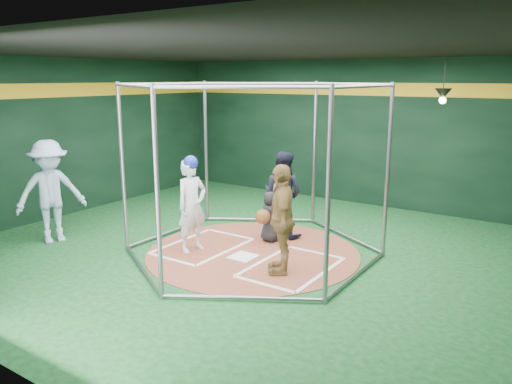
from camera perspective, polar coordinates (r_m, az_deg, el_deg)
The scene contains 12 objects.
room_shell at distance 8.59m, azimuth -0.34°, elevation 4.14°, with size 10.10×9.10×3.53m.
clay_disc at distance 9.02m, azimuth -0.36°, elevation -6.91°, with size 3.80×3.80×0.01m, color brown.
home_plate at distance 8.78m, azimuth -1.47°, elevation -7.39°, with size 0.43×0.43×0.01m, color white.
batter_box_left at distance 9.37m, azimuth -6.06°, elevation -6.14°, with size 1.17×1.77×0.01m.
batter_box_right at distance 8.34m, azimuth 4.12°, elevation -8.54°, with size 1.17×1.77×0.01m.
batting_cage at distance 8.62m, azimuth -0.37°, elevation 2.47°, with size 4.05×4.67×3.00m.
pendant_lamp_near at distance 10.92m, azimuth 20.59°, elevation 10.42°, with size 0.34×0.34×0.90m.
batter_figure at distance 8.94m, azimuth -7.35°, elevation -1.36°, with size 0.51×0.67×1.74m.
visitor_leopard at distance 7.88m, azimuth 2.94°, elevation -3.10°, with size 1.03×0.43×1.76m, color tan.
catcher_figure at distance 9.44m, azimuth 1.51°, elevation -2.81°, with size 0.54×0.60×0.97m.
umpire at distance 9.72m, azimuth 3.07°, elevation -0.25°, with size 0.82×0.64×1.68m, color black.
bystander_blue at distance 10.13m, azimuth -22.43°, elevation 0.03°, with size 1.26×0.72×1.95m, color #9CB4CE.
Camera 1 is at (4.77, -7.01, 3.07)m, focal length 35.00 mm.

